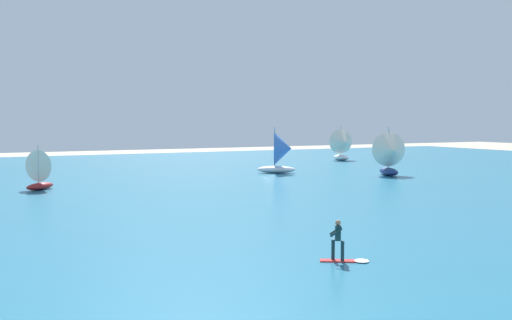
{
  "coord_description": "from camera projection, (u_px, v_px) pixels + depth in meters",
  "views": [
    {
      "loc": [
        -10.05,
        -1.11,
        5.79
      ],
      "look_at": [
        1.13,
        20.8,
        4.12
      ],
      "focal_mm": 42.82,
      "sensor_mm": 36.0,
      "label": 1
    }
  ],
  "objects": [
    {
      "name": "kitesurfer",
      "position": [
        343.0,
        246.0,
        24.29
      ],
      "size": [
        1.96,
        1.51,
        1.67
      ],
      "color": "red",
      "rests_on": "ocean"
    },
    {
      "name": "sailboat_outermost",
      "position": [
        391.0,
        154.0,
        60.67
      ],
      "size": [
        3.85,
        4.32,
        4.85
      ],
      "color": "navy",
      "rests_on": "ocean"
    },
    {
      "name": "ocean",
      "position": [
        80.0,
        187.0,
        51.46
      ],
      "size": [
        160.0,
        90.0,
        0.1
      ],
      "primitive_type": "cube",
      "color": "#236B89",
      "rests_on": "ground"
    },
    {
      "name": "sailboat_mid_right",
      "position": [
        43.0,
        169.0,
        49.22
      ],
      "size": [
        3.18,
        3.15,
        3.58
      ],
      "color": "maroon",
      "rests_on": "ocean"
    },
    {
      "name": "sailboat_near_shore",
      "position": [
        282.0,
        152.0,
        63.65
      ],
      "size": [
        4.34,
        3.93,
        4.82
      ],
      "color": "white",
      "rests_on": "ocean"
    },
    {
      "name": "sailboat_heeled_over",
      "position": [
        343.0,
        145.0,
        83.13
      ],
      "size": [
        3.63,
        4.18,
        4.74
      ],
      "color": "white",
      "rests_on": "ocean"
    }
  ]
}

